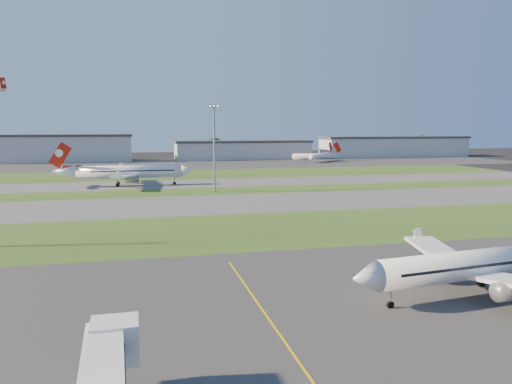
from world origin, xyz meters
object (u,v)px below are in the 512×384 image
object	(u,v)px
mini_jet_near	(321,156)
light_mast_centre	(214,142)
airliner_taxiing	(128,172)
mini_jet_far	(316,156)
airliner_parked	(479,265)

from	to	relation	value
mini_jet_near	light_mast_centre	bearing A→B (deg)	-169.27
airliner_taxiing	light_mast_centre	bearing A→B (deg)	138.74
airliner_taxiing	mini_jet_far	bearing A→B (deg)	-137.51
airliner_parked	mini_jet_near	size ratio (longest dim) A/B	1.55
airliner_parked	mini_jet_near	world-z (taller)	airliner_parked
mini_jet_far	light_mast_centre	bearing A→B (deg)	-125.93
mini_jet_near	mini_jet_far	size ratio (longest dim) A/B	0.75
airliner_parked	light_mast_centre	distance (m)	100.22
airliner_taxiing	light_mast_centre	size ratio (longest dim) A/B	1.61
airliner_parked	mini_jet_far	xyz separation A→B (m)	(58.19, 210.61, -0.37)
airliner_taxiing	mini_jet_near	world-z (taller)	airliner_taxiing
light_mast_centre	airliner_taxiing	bearing A→B (deg)	138.60
mini_jet_far	light_mast_centre	distance (m)	134.67
mini_jet_near	light_mast_centre	xyz separation A→B (m)	(-77.95, -115.19, 11.53)
mini_jet_far	airliner_parked	bearing A→B (deg)	-108.12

